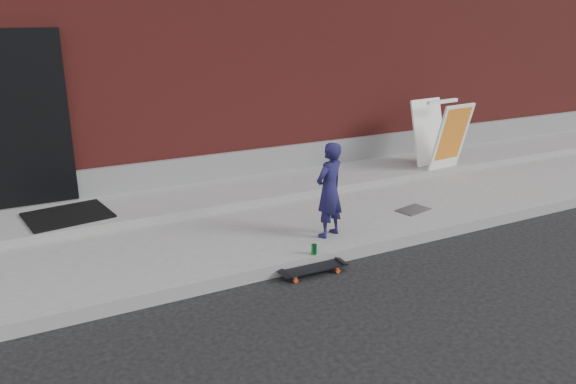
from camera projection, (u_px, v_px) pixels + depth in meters
ground at (317, 268)px, 6.22m from camera, size 80.00×80.00×0.00m
sidewalk at (260, 219)px, 7.46m from camera, size 20.00×3.00×0.15m
apron at (234, 192)px, 8.19m from camera, size 20.00×1.20×0.10m
building at (144, 23)px, 11.36m from camera, size 20.00×8.10×5.00m
child at (329, 190)px, 6.57m from camera, size 0.49×0.40×1.14m
skateboard at (313, 269)px, 6.05m from camera, size 0.75×0.21×0.08m
pizza_sign at (441, 134)px, 9.18m from camera, size 0.74×0.85×1.11m
soda_can at (314, 249)px, 6.19m from camera, size 0.08×0.08×0.12m
doormat at (68, 215)px, 7.08m from camera, size 1.09×0.93×0.03m
utility_plate at (413, 210)px, 7.59m from camera, size 0.50×0.38×0.01m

